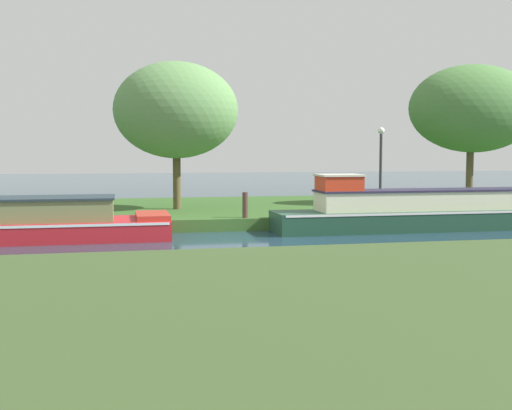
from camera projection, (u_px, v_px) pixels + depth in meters
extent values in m
plane|color=#1F384B|center=(235.00, 240.00, 18.24)|extent=(120.00, 120.00, 0.00)
cube|color=#335924|center=(203.00, 211.00, 25.04)|extent=(72.00, 10.00, 0.40)
cube|color=#384D26|center=(342.00, 309.00, 9.45)|extent=(72.00, 10.00, 0.40)
cube|color=red|center=(55.00, 230.00, 18.34)|extent=(6.48, 2.34, 0.56)
cube|color=white|center=(55.00, 222.00, 18.32)|extent=(6.35, 2.37, 0.07)
cube|color=olive|center=(36.00, 210.00, 18.18)|extent=(4.31, 1.78, 0.62)
cube|color=#26343C|center=(35.00, 198.00, 18.15)|extent=(4.41, 1.87, 0.06)
cube|color=#B13124|center=(152.00, 216.00, 18.89)|extent=(0.95, 1.96, 0.15)
cube|color=#1F4430|center=(433.00, 219.00, 20.80)|extent=(10.59, 1.74, 0.65)
cube|color=white|center=(433.00, 211.00, 20.78)|extent=(10.38, 1.77, 0.07)
cube|color=beige|center=(426.00, 200.00, 20.69)|extent=(7.17, 1.32, 0.60)
cube|color=#2A253D|center=(426.00, 190.00, 20.66)|extent=(7.27, 1.39, 0.06)
cube|color=red|center=(339.00, 184.00, 20.03)|extent=(1.26, 1.11, 0.51)
cube|color=beige|center=(339.00, 175.00, 20.00)|extent=(1.36, 1.18, 0.06)
cylinder|color=brown|center=(177.00, 173.00, 23.68)|extent=(0.29, 0.29, 2.68)
ellipsoid|color=#619152|center=(176.00, 110.00, 23.47)|extent=(4.57, 3.93, 3.54)
cylinder|color=brown|center=(470.00, 168.00, 26.47)|extent=(0.29, 0.29, 2.90)
ellipsoid|color=#4D7E3F|center=(474.00, 109.00, 26.08)|extent=(5.57, 3.33, 3.57)
cylinder|color=#333338|center=(381.00, 173.00, 22.67)|extent=(0.10, 0.10, 2.74)
sphere|color=white|center=(381.00, 131.00, 22.55)|extent=(0.24, 0.24, 0.24)
cylinder|color=#493429|center=(245.00, 205.00, 20.58)|extent=(0.18, 0.18, 0.83)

